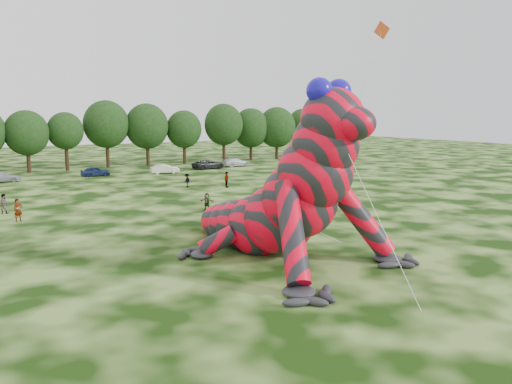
{
  "coord_description": "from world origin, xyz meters",
  "views": [
    {
      "loc": [
        -11.7,
        -21.13,
        8.52
      ],
      "look_at": [
        2.56,
        3.5,
        4.0
      ],
      "focal_mm": 35.0,
      "sensor_mm": 36.0,
      "label": 1
    }
  ],
  "objects": [
    {
      "name": "spectator_1",
      "position": [
        -9.4,
        25.97,
        0.86
      ],
      "size": [
        1.05,
        0.98,
        1.72
      ],
      "primitive_type": "imported",
      "rotation": [
        0.0,
        0.0,
        2.63
      ],
      "color": "gray",
      "rests_on": "ground"
    },
    {
      "name": "spectator_0",
      "position": [
        -8.61,
        21.84,
        0.92
      ],
      "size": [
        0.78,
        0.64,
        1.83
      ],
      "primitive_type": "imported",
      "rotation": [
        0.0,
        0.0,
        0.34
      ],
      "color": "gray",
      "rests_on": "ground"
    },
    {
      "name": "ground",
      "position": [
        0.0,
        0.0,
        0.0
      ],
      "size": [
        240.0,
        240.0,
        0.0
      ],
      "primitive_type": "plane",
      "color": "#16330A",
      "rests_on": "ground"
    },
    {
      "name": "flying_kite",
      "position": [
        15.28,
        7.48,
        13.56
      ],
      "size": [
        4.38,
        3.06,
        15.48
      ],
      "color": "#BA3B17",
      "rests_on": "ground"
    },
    {
      "name": "tree_10",
      "position": [
        7.4,
        58.58,
        5.25
      ],
      "size": [
        7.09,
        6.38,
        10.5
      ],
      "primitive_type": null,
      "color": "black",
      "rests_on": "ground"
    },
    {
      "name": "tree_16",
      "position": [
        45.45,
        59.37,
        4.69
      ],
      "size": [
        6.26,
        5.63,
        9.37
      ],
      "primitive_type": null,
      "color": "black",
      "rests_on": "ground"
    },
    {
      "name": "spectator_2",
      "position": [
        10.07,
        32.47,
        0.79
      ],
      "size": [
        1.17,
        1.07,
        1.58
      ],
      "primitive_type": "imported",
      "rotation": [
        0.0,
        0.0,
        3.75
      ],
      "color": "gray",
      "rests_on": "ground"
    },
    {
      "name": "car_5",
      "position": [
        12.38,
        46.44,
        0.66
      ],
      "size": [
        4.1,
        1.8,
        1.31
      ],
      "primitive_type": "imported",
      "rotation": [
        0.0,
        0.0,
        1.46
      ],
      "color": "silver",
      "rests_on": "ground"
    },
    {
      "name": "car_3",
      "position": [
        -8.26,
        48.01,
        0.62
      ],
      "size": [
        4.38,
        1.95,
        1.25
      ],
      "primitive_type": "imported",
      "rotation": [
        0.0,
        0.0,
        1.52
      ],
      "color": "#ACB0B5",
      "rests_on": "ground"
    },
    {
      "name": "car_6",
      "position": [
        20.28,
        48.74,
        0.7
      ],
      "size": [
        5.38,
        3.11,
        1.41
      ],
      "primitive_type": "imported",
      "rotation": [
        0.0,
        0.0,
        1.73
      ],
      "color": "#262628",
      "rests_on": "ground"
    },
    {
      "name": "tree_12",
      "position": [
        20.01,
        57.74,
        4.49
      ],
      "size": [
        5.99,
        5.39,
        8.97
      ],
      "primitive_type": null,
      "color": "black",
      "rests_on": "ground"
    },
    {
      "name": "spectator_3",
      "position": [
        13.91,
        29.87,
        0.93
      ],
      "size": [
        1.11,
        1.08,
        1.86
      ],
      "primitive_type": "imported",
      "rotation": [
        0.0,
        0.0,
        0.75
      ],
      "color": "gray",
      "rests_on": "ground"
    },
    {
      "name": "car_7",
      "position": [
        25.59,
        49.76,
        0.67
      ],
      "size": [
        4.75,
        2.17,
        1.35
      ],
      "primitive_type": "imported",
      "rotation": [
        0.0,
        0.0,
        1.63
      ],
      "color": "silver",
      "rests_on": "ground"
    },
    {
      "name": "tree_11",
      "position": [
        13.79,
        58.2,
        5.03
      ],
      "size": [
        7.01,
        6.31,
        10.07
      ],
      "primitive_type": null,
      "color": "black",
      "rests_on": "ground"
    },
    {
      "name": "tree_13",
      "position": [
        27.13,
        57.13,
        5.06
      ],
      "size": [
        6.83,
        6.15,
        10.13
      ],
      "primitive_type": null,
      "color": "black",
      "rests_on": "ground"
    },
    {
      "name": "tree_17",
      "position": [
        51.95,
        56.66,
        5.15
      ],
      "size": [
        6.98,
        6.28,
        10.3
      ],
      "primitive_type": null,
      "color": "black",
      "rests_on": "ground"
    },
    {
      "name": "tree_15",
      "position": [
        38.47,
        57.77,
        4.82
      ],
      "size": [
        7.17,
        6.45,
        9.63
      ],
      "primitive_type": null,
      "color": "black",
      "rests_on": "ground"
    },
    {
      "name": "tree_9",
      "position": [
        1.06,
        57.35,
        4.34
      ],
      "size": [
        5.27,
        4.74,
        8.68
      ],
      "primitive_type": null,
      "color": "black",
      "rests_on": "ground"
    },
    {
      "name": "inflatable_gecko",
      "position": [
        3.49,
        4.5,
        5.17
      ],
      "size": [
        22.09,
        24.42,
        10.34
      ],
      "primitive_type": null,
      "rotation": [
        0.0,
        0.0,
        0.26
      ],
      "color": "red",
      "rests_on": "ground"
    },
    {
      "name": "car_4",
      "position": [
        3.13,
        48.07,
        0.66
      ],
      "size": [
        3.95,
        1.73,
        1.32
      ],
      "primitive_type": "imported",
      "rotation": [
        0.0,
        0.0,
        1.53
      ],
      "color": "navy",
      "rests_on": "ground"
    },
    {
      "name": "tree_14",
      "position": [
        33.46,
        58.72,
        4.7
      ],
      "size": [
        6.82,
        6.14,
        9.4
      ],
      "primitive_type": null,
      "color": "black",
      "rests_on": "ground"
    },
    {
      "name": "tree_8",
      "position": [
        -4.22,
        56.99,
        4.47
      ],
      "size": [
        6.14,
        5.53,
        8.94
      ],
      "primitive_type": null,
      "color": "black",
      "rests_on": "ground"
    },
    {
      "name": "spectator_5",
      "position": [
        6.2,
        18.45,
        0.78
      ],
      "size": [
        1.42,
        1.28,
        1.57
      ],
      "primitive_type": "imported",
      "rotation": [
        0.0,
        0.0,
        5.6
      ],
      "color": "gray",
      "rests_on": "ground"
    }
  ]
}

